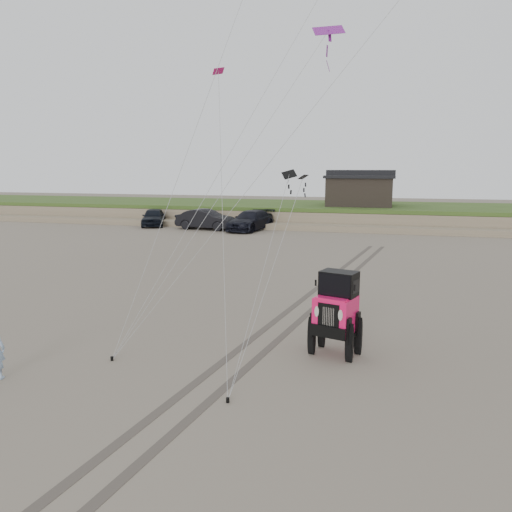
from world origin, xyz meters
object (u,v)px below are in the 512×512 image
object	(u,v)px
truck_a	(154,217)
truck_b	(206,219)
jeep	(335,322)
cabin	(360,190)
truck_c	(250,221)

from	to	relation	value
truck_a	truck_b	distance (m)	5.74
truck_a	jeep	bearing A→B (deg)	-75.19
truck_a	truck_b	xyz separation A→B (m)	(5.60, -1.22, 0.06)
truck_b	jeep	distance (m)	30.22
cabin	truck_b	distance (m)	15.15
cabin	truck_b	world-z (taller)	cabin
cabin	jeep	xyz separation A→B (m)	(1.50, -34.93, -2.27)
truck_c	jeep	xyz separation A→B (m)	(10.14, -27.12, 0.13)
truck_c	truck_b	bearing A→B (deg)	-163.13
truck_a	jeep	size ratio (longest dim) A/B	0.91
cabin	truck_c	distance (m)	11.89
cabin	truck_c	world-z (taller)	cabin
truck_c	jeep	bearing A→B (deg)	-58.01
truck_a	truck_c	distance (m)	9.54
truck_b	truck_c	xyz separation A→B (m)	(3.89, 0.37, -0.03)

